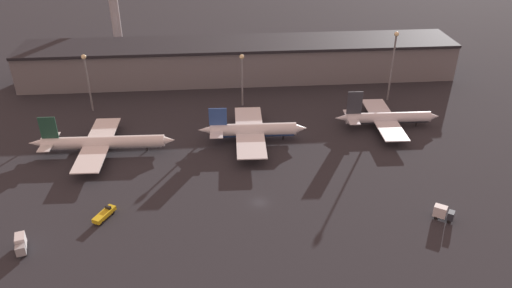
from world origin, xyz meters
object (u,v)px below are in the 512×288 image
Objects in this scene: airplane_1 at (253,130)px; airplane_0 at (102,143)px; service_vehicle_0 at (21,244)px; airplane_2 at (387,118)px; service_vehicle_2 at (104,214)px; service_vehicle_1 at (443,213)px.

airplane_0 is at bearing -174.02° from airplane_1.
service_vehicle_0 is (-61.36, -51.44, -1.74)m from airplane_1.
airplane_2 is 124.59m from service_vehicle_0.
service_vehicle_2 is at bearing 106.11° from service_vehicle_0.
airplane_2 reaches higher than airplane_1.
airplane_1 is 0.98× the size of airplane_2.
service_vehicle_2 is (18.11, 11.40, -0.83)m from service_vehicle_0.
airplane_2 reaches higher than airplane_0.
airplane_2 reaches higher than service_vehicle_1.
service_vehicle_1 is (-1.64, -54.17, -1.39)m from airplane_2.
service_vehicle_0 is (-110.48, -57.57, -1.35)m from airplane_2.
airplane_1 is at bearing -171.27° from airplane_2.
service_vehicle_0 is 1.14× the size of service_vehicle_1.
service_vehicle_2 is (-90.73, 8.00, -0.79)m from service_vehicle_1.
airplane_1 is at bearing 5.98° from airplane_0.
airplane_0 reaches higher than service_vehicle_1.
airplane_0 is 1.26× the size of airplane_1.
service_vehicle_2 is (6.94, -36.21, -2.23)m from airplane_0.
airplane_0 is 7.47× the size of service_vehicle_0.
service_vehicle_0 is at bearing -138.41° from airplane_1.
service_vehicle_0 is at bearing -101.59° from airplane_0.
service_vehicle_1 is at bearing -22.74° from airplane_0.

